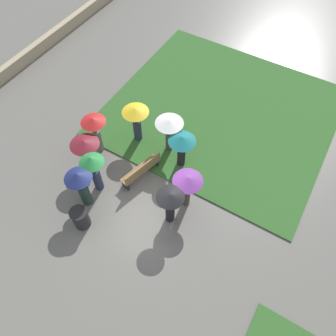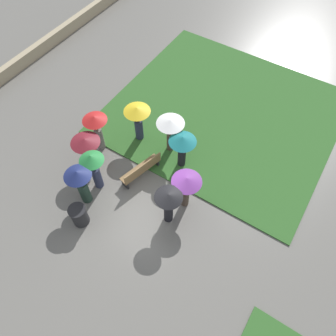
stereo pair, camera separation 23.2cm
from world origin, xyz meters
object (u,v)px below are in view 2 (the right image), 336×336
park_bench (142,169)px  crowd_person_maroon (86,145)px  trash_bin (79,215)px  crowd_person_green (93,166)px  crowd_person_teal (182,144)px  crowd_person_purple (186,184)px  crowd_person_yellow (138,117)px  crowd_person_navy (80,182)px  crowd_person_black (168,203)px  crowd_person_white (170,128)px  crowd_person_red (96,126)px

park_bench → crowd_person_maroon: bearing=-56.5°
trash_bin → crowd_person_green: 1.90m
crowd_person_teal → crowd_person_purple: bearing=-67.8°
crowd_person_yellow → park_bench: bearing=-97.1°
trash_bin → crowd_person_navy: size_ratio=0.48×
crowd_person_black → crowd_person_purple: (-0.89, 0.19, 0.18)m
crowd_person_white → crowd_person_green: bearing=43.3°
crowd_person_purple → crowd_person_teal: bearing=-4.1°
trash_bin → crowd_person_navy: bearing=-152.4°
crowd_person_white → crowd_person_teal: (0.44, 0.83, -0.02)m
crowd_person_teal → crowd_person_red: size_ratio=0.93×
trash_bin → crowd_person_black: (-1.85, 2.70, 0.78)m
park_bench → crowd_person_maroon: crowd_person_maroon is taller
crowd_person_navy → crowd_person_teal: crowd_person_navy is taller
crowd_person_navy → crowd_person_red: 2.62m
crowd_person_white → crowd_person_red: 3.00m
crowd_person_purple → crowd_person_yellow: crowd_person_yellow is taller
crowd_person_teal → crowd_person_red: (1.07, -3.43, -0.01)m
park_bench → crowd_person_green: (1.28, -1.20, 0.91)m
park_bench → crowd_person_yellow: (-1.61, -1.25, 0.89)m
crowd_person_maroon → crowd_person_red: 1.03m
crowd_person_white → crowd_person_green: crowd_person_green is taller
trash_bin → crowd_person_white: size_ratio=0.51×
crowd_person_white → crowd_person_purple: size_ratio=1.00×
crowd_person_maroon → crowd_person_navy: (1.37, 0.86, -0.06)m
park_bench → crowd_person_navy: bearing=-15.2°
crowd_person_red → crowd_person_white: bearing=18.4°
crowd_person_maroon → crowd_person_red: (-0.98, -0.31, -0.02)m
crowd_person_yellow → crowd_person_green: crowd_person_green is taller
park_bench → crowd_person_white: size_ratio=1.02×
crowd_person_maroon → crowd_person_green: crowd_person_green is taller
crowd_person_maroon → crowd_person_teal: size_ratio=0.98×
trash_bin → crowd_person_teal: (-4.26, 1.81, 0.89)m
crowd_person_navy → crowd_person_red: size_ratio=1.02×
park_bench → crowd_person_red: (-0.30, -2.37, 0.87)m
park_bench → trash_bin: (2.89, -0.76, -0.00)m
crowd_person_yellow → crowd_person_green: 2.90m
crowd_person_white → crowd_person_purple: crowd_person_white is taller
crowd_person_maroon → crowd_person_red: size_ratio=0.91×
trash_bin → crowd_person_black: bearing=124.3°
crowd_person_navy → crowd_person_yellow: 3.66m
park_bench → trash_bin: trash_bin is taller
crowd_person_yellow → crowd_person_red: crowd_person_red is taller
crowd_person_black → crowd_person_maroon: crowd_person_black is taller
crowd_person_black → crowd_person_teal: bearing=25.5°
crowd_person_yellow → crowd_person_green: size_ratio=0.95×
crowd_person_black → park_bench: bearing=67.1°
trash_bin → crowd_person_maroon: crowd_person_maroon is taller
park_bench → crowd_person_teal: size_ratio=1.05×
crowd_person_green → crowd_person_maroon: bearing=-86.3°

